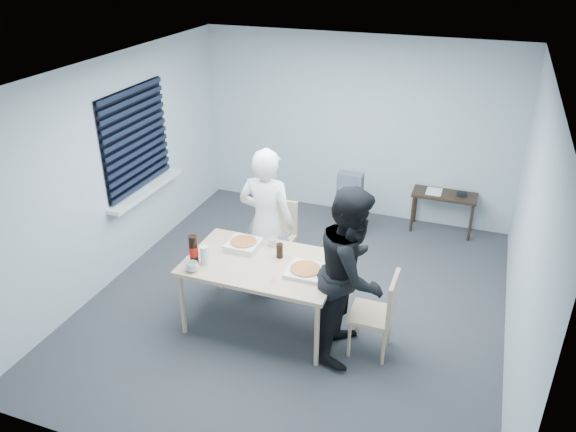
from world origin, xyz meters
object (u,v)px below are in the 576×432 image
at_px(soda_bottle, 194,250).
at_px(side_table, 444,199).
at_px(dining_table, 263,267).
at_px(person_black, 352,273).
at_px(mug_b, 273,242).
at_px(mug_a, 192,267).
at_px(backpack, 350,190).
at_px(person_white, 267,223).
at_px(stool, 349,212).
at_px(chair_far, 278,231).
at_px(chair_right, 381,310).

bearing_deg(soda_bottle, side_table, 54.09).
xyz_separation_m(dining_table, side_table, (1.54, 2.80, -0.21)).
distance_m(person_black, mug_b, 1.06).
bearing_deg(mug_a, mug_b, 52.55).
relative_size(backpack, soda_bottle, 1.54).
bearing_deg(backpack, mug_a, -88.53).
bearing_deg(person_black, person_white, 59.56).
distance_m(side_table, stool, 1.33).
relative_size(mug_a, mug_b, 1.23).
height_order(backpack, soda_bottle, soda_bottle).
relative_size(dining_table, chair_far, 1.77).
relative_size(side_table, soda_bottle, 2.86).
distance_m(stool, mug_b, 2.00).
distance_m(dining_table, stool, 2.30).
height_order(chair_right, side_table, chair_right).
bearing_deg(side_table, person_white, -128.32).
height_order(dining_table, chair_right, chair_right).
xyz_separation_m(person_white, side_table, (1.74, 2.20, -0.39)).
height_order(person_black, soda_bottle, person_black).
relative_size(person_white, person_black, 1.00).
bearing_deg(stool, backpack, -90.00).
bearing_deg(mug_b, side_table, 57.37).
relative_size(person_white, mug_a, 14.39).
xyz_separation_m(chair_right, backpack, (-0.91, 2.27, 0.17)).
bearing_deg(backpack, soda_bottle, -90.91).
bearing_deg(mug_b, stool, 79.05).
distance_m(chair_right, mug_a, 1.90).
bearing_deg(chair_far, person_black, -44.59).
bearing_deg(side_table, chair_right, -95.97).
height_order(person_white, mug_b, person_white).
bearing_deg(person_white, soda_bottle, 61.22).
xyz_separation_m(person_white, mug_b, (0.17, -0.25, -0.07)).
bearing_deg(person_white, side_table, -128.32).
distance_m(person_white, person_black, 1.33).
distance_m(chair_right, side_table, 2.85).
height_order(person_black, side_table, person_black).
relative_size(dining_table, stool, 3.47).
bearing_deg(chair_right, backpack, 111.75).
xyz_separation_m(mug_a, mug_b, (0.57, 0.74, -0.00)).
height_order(chair_right, mug_a, chair_right).
xyz_separation_m(stool, mug_b, (-0.37, -1.90, 0.47)).
relative_size(chair_right, mug_b, 8.90).
height_order(chair_far, mug_a, chair_far).
xyz_separation_m(dining_table, chair_far, (-0.26, 1.12, -0.19)).
distance_m(stool, soda_bottle, 2.74).
bearing_deg(side_table, mug_a, -123.80).
distance_m(mug_a, mug_b, 0.93).
bearing_deg(backpack, person_black, -54.27).
bearing_deg(dining_table, backpack, 81.32).
relative_size(chair_far, backpack, 1.91).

